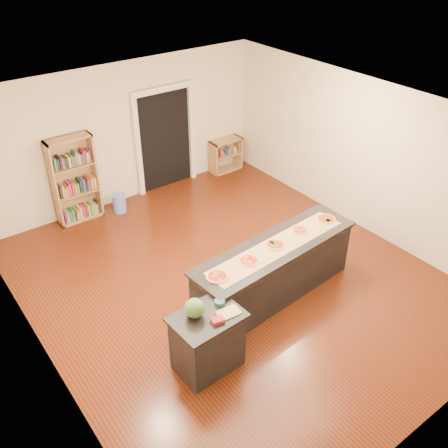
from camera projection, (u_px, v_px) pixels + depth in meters
room at (232, 207)px, 7.45m from camera, size 6.00×7.00×2.80m
doorway at (165, 134)px, 10.34m from camera, size 1.40×0.09×2.21m
kitchen_island at (275, 271)px, 7.66m from camera, size 2.85×0.77×0.94m
side_counter at (207, 341)px, 6.46m from camera, size 0.90×0.65×0.89m
bookshelf at (75, 180)px, 9.37m from camera, size 0.85×0.30×1.70m
low_shelf at (226, 155)px, 11.40m from camera, size 0.76×0.33×0.76m
waste_bin at (119, 203)px, 9.95m from camera, size 0.26×0.26×0.38m
kraft_paper at (277, 246)px, 7.39m from camera, size 2.50×0.63×0.00m
watermelon at (195, 308)px, 6.16m from camera, size 0.26×0.26×0.26m
cutting_board at (229, 313)px, 6.26m from camera, size 0.30×0.21×0.02m
package_red at (218, 320)px, 6.12m from camera, size 0.17×0.13×0.05m
package_teal at (220, 302)px, 6.40m from camera, size 0.14×0.14×0.05m
pizza_a at (217, 276)px, 6.79m from camera, size 0.30×0.30×0.02m
pizza_b at (249, 260)px, 7.08m from camera, size 0.29×0.29×0.02m
pizza_c at (275, 245)px, 7.41m from camera, size 0.32×0.32×0.02m
pizza_d at (300, 230)px, 7.74m from camera, size 0.28×0.28×0.02m
pizza_e at (326, 219)px, 8.02m from camera, size 0.32×0.32×0.02m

